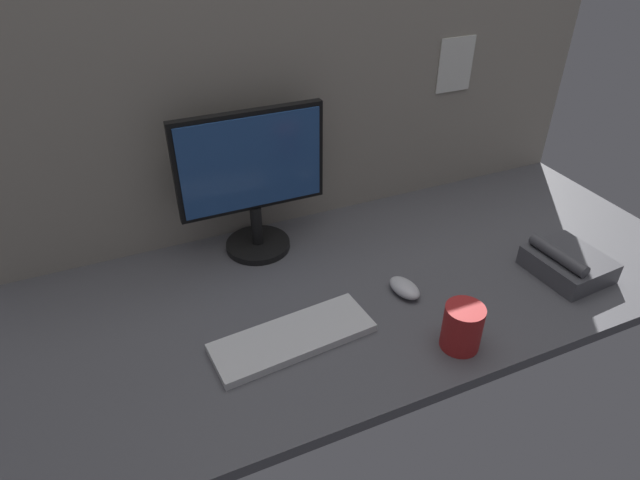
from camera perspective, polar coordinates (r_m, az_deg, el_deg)
The scene contains 7 objects.
ground_plane at distance 143.77cm, azimuth 5.18°, elevation -4.33°, with size 180.00×80.00×3.00cm, color #515156.
cubicle_wall_back at distance 155.93cm, azimuth -0.77°, elevation 14.07°, with size 180.00×5.50×68.13cm.
monitor at distance 143.17cm, azimuth -7.20°, elevation 6.61°, with size 39.82×18.00×40.14cm.
keyboard at distance 123.87cm, azimuth -2.89°, elevation -10.29°, with size 37.00×13.00×2.00cm, color silver.
mouse at distance 137.47cm, azimuth 8.95°, elevation -5.04°, with size 5.60×9.60×3.40cm, color silver.
mug_red_plastic at distance 123.69cm, azimuth 14.84°, elevation -8.91°, with size 8.80×8.80×10.94cm.
desk_phone at distance 155.74cm, azimuth 24.70°, elevation -2.26°, with size 18.27×20.13×8.80cm.
Camera 1 is at (-56.73, -97.47, 87.68)cm, focal length 30.19 mm.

